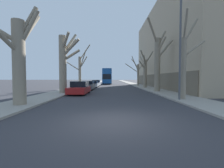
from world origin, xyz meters
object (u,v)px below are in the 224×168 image
(street_tree_right_2, at_px, (145,71))
(street_tree_left_2, at_px, (80,70))
(street_tree_left_0, at_px, (18,55))
(street_tree_right_1, at_px, (157,61))
(parked_car_2, at_px, (93,84))
(parked_car_3, at_px, (96,83))
(street_tree_right_3, at_px, (137,73))
(street_tree_right_0, at_px, (184,64))
(street_tree_left_1, at_px, (64,61))
(parked_car_0, at_px, (79,88))
(double_decker_bus, at_px, (107,76))
(parked_car_1, at_px, (88,86))
(lamp_post, at_px, (179,35))

(street_tree_right_2, bearing_deg, street_tree_left_2, -174.82)
(street_tree_left_0, bearing_deg, street_tree_right_1, 39.98)
(street_tree_left_2, relative_size, parked_car_2, 1.87)
(street_tree_right_1, relative_size, parked_car_2, 2.29)
(parked_car_3, bearing_deg, street_tree_right_3, -3.06)
(street_tree_right_3, bearing_deg, street_tree_right_0, -89.73)
(street_tree_left_2, distance_m, street_tree_right_2, 11.55)
(street_tree_left_1, bearing_deg, parked_car_0, -14.59)
(street_tree_left_1, xyz_separation_m, parked_car_2, (1.86, 11.36, -3.14))
(street_tree_right_3, bearing_deg, street_tree_right_1, -89.36)
(parked_car_3, bearing_deg, double_decker_bus, 78.52)
(street_tree_left_1, bearing_deg, street_tree_right_3, 55.30)
(street_tree_left_2, relative_size, street_tree_right_2, 1.09)
(parked_car_1, bearing_deg, street_tree_right_0, -48.70)
(street_tree_right_0, height_order, double_decker_bus, street_tree_right_0)
(street_tree_right_2, height_order, double_decker_bus, street_tree_right_2)
(street_tree_right_0, distance_m, parked_car_1, 14.54)
(street_tree_left_0, bearing_deg, parked_car_0, 72.89)
(street_tree_right_2, height_order, lamp_post, lamp_post)
(street_tree_right_0, xyz_separation_m, parked_car_3, (-9.48, 21.91, -2.29))
(street_tree_right_2, relative_size, double_decker_bus, 0.66)
(parked_car_2, bearing_deg, lamp_post, -62.53)
(street_tree_left_0, xyz_separation_m, parked_car_0, (2.25, 7.31, -2.57))
(street_tree_left_0, bearing_deg, street_tree_left_1, 87.17)
(parked_car_0, relative_size, parked_car_1, 1.07)
(street_tree_left_1, xyz_separation_m, street_tree_right_0, (11.34, -5.17, -0.80))
(street_tree_right_0, bearing_deg, street_tree_left_1, 155.50)
(parked_car_1, bearing_deg, parked_car_3, 90.00)
(street_tree_left_0, relative_size, parked_car_3, 1.53)
(street_tree_right_0, xyz_separation_m, double_decker_bus, (-7.21, 33.09, -0.41))
(street_tree_right_3, bearing_deg, parked_car_1, -131.45)
(street_tree_left_0, relative_size, parked_car_1, 1.65)
(street_tree_right_0, distance_m, parked_car_3, 23.98)
(street_tree_right_0, relative_size, double_decker_bus, 0.68)
(street_tree_right_2, relative_size, parked_car_0, 1.55)
(street_tree_right_2, xyz_separation_m, lamp_post, (-0.77, -15.47, 2.02))
(street_tree_right_3, bearing_deg, double_decker_bus, 121.32)
(parked_car_2, bearing_deg, street_tree_left_2, -126.35)
(parked_car_1, bearing_deg, parked_car_0, -90.00)
(double_decker_bus, bearing_deg, lamp_post, -78.93)
(street_tree_left_1, height_order, street_tree_left_2, street_tree_left_2)
(street_tree_left_2, height_order, parked_car_0, street_tree_left_2)
(street_tree_left_1, bearing_deg, street_tree_right_1, 10.38)
(street_tree_left_0, height_order, parked_car_1, street_tree_left_0)
(street_tree_left_1, xyz_separation_m, street_tree_left_2, (-0.03, 8.79, -0.52))
(street_tree_left_1, distance_m, street_tree_right_1, 11.59)
(street_tree_right_1, height_order, street_tree_right_3, street_tree_right_1)
(parked_car_0, height_order, parked_car_2, parked_car_0)
(street_tree_left_1, xyz_separation_m, double_decker_bus, (4.14, 27.92, -1.21))
(street_tree_right_1, distance_m, parked_car_1, 10.69)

